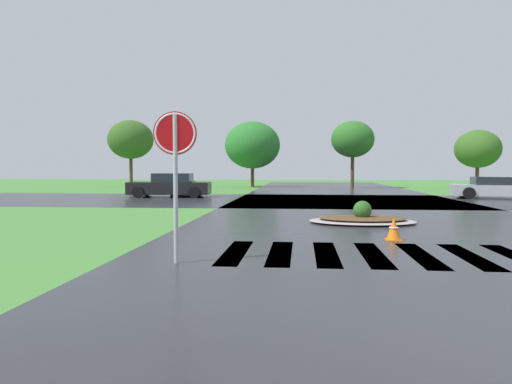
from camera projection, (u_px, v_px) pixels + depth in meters
The scene contains 10 objects.
asphalt_roadway at pixel (379, 225), 14.08m from camera, with size 11.48×80.00×0.01m, color #2B2B30.
asphalt_cross_road at pixel (346, 201), 24.25m from camera, with size 90.00×10.33×0.01m, color #2B2B30.
crosswalk_stripes at pixel (420, 255), 9.19m from camera, with size 7.65×2.82×0.01m.
stop_sign at pixel (175, 151), 8.34m from camera, with size 0.76×0.15×2.68m.
median_island at pixel (362, 219), 14.52m from camera, with size 3.23×2.14×0.68m.
car_dark_suv at pixel (170, 186), 27.21m from camera, with size 4.71×2.46×1.36m.
car_silver_hatch at pixel (495, 188), 25.86m from camera, with size 4.69×2.58×1.18m.
drainage_pipe_stack at pixel (183, 189), 27.42m from camera, with size 1.46×0.99×0.92m.
traffic_cone at pixel (394, 229), 11.06m from camera, with size 0.36×0.36×0.54m.
background_treeline at pixel (361, 140), 39.32m from camera, with size 42.40×5.33×6.54m.
Camera 1 is at (-2.29, -4.29, 1.70)m, focal length 33.44 mm.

